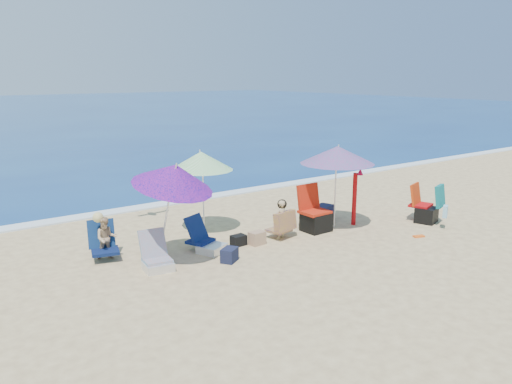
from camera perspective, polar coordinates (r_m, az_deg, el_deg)
ground at (r=10.32m, az=4.64°, el=-6.76°), size 120.00×120.00×0.00m
foam at (r=14.40m, az=-8.64°, el=-1.05°), size 120.00×0.50×0.04m
umbrella_turquoise at (r=11.71m, az=9.02°, el=4.08°), size 1.72×1.72×1.93m
umbrella_striped at (r=11.24m, az=-6.11°, el=3.46°), size 1.80×1.80×1.87m
umbrella_blue at (r=9.40m, az=-9.07°, el=1.79°), size 1.99×2.02×2.05m
furled_umbrella at (r=12.18m, az=10.99°, el=-0.20°), size 0.17×0.27×1.37m
chair_navy at (r=10.40m, az=-5.59°, el=-5.54°), size 0.74×0.91×0.70m
chair_rainbow at (r=9.60m, az=-10.97°, el=-7.35°), size 0.57×0.70×0.69m
camp_chair_left at (r=11.69m, az=6.55°, el=-2.81°), size 0.63×0.61×1.05m
camp_chair_right at (r=12.91m, az=18.49°, el=-1.75°), size 0.65×1.15×0.95m
person_center at (r=11.06m, az=2.91°, el=-3.11°), size 0.63×0.56×0.86m
person_left at (r=10.26m, az=-16.40°, el=-4.90°), size 0.62×0.77×0.93m
bag_navy_a at (r=9.81m, az=-2.96°, el=-6.99°), size 0.42×0.39×0.26m
bag_black_a at (r=10.70m, az=-1.96°, el=-5.38°), size 0.31×0.24×0.22m
bag_tan at (r=10.74m, az=0.12°, el=-5.13°), size 0.34×0.26×0.27m
bag_navy_b at (r=12.71m, az=7.49°, el=-2.21°), size 0.53×0.46×0.34m
orange_item at (r=11.80m, az=17.62°, el=-4.70°), size 0.27×0.19×0.03m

